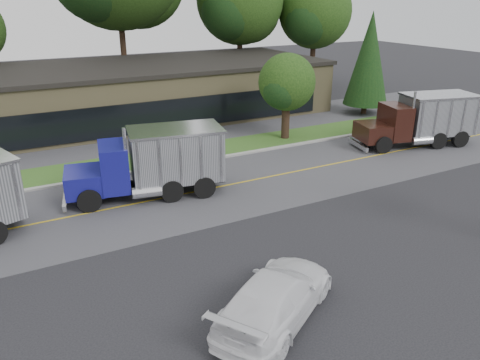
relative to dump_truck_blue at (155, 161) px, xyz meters
name	(u,v)px	position (x,y,z in m)	size (l,w,h in m)	color
ground	(281,283)	(1.27, -9.65, -1.80)	(140.00, 140.00, 0.00)	#2D2D32
road	(185,194)	(1.27, -0.65, -1.80)	(60.00, 8.00, 0.02)	slate
center_line	(185,194)	(1.27, -0.65, -1.80)	(60.00, 0.12, 0.01)	gold
curb	(158,169)	(1.27, 3.55, -1.80)	(60.00, 0.30, 0.12)	#9E9E99
grass_verge	(149,160)	(1.27, 5.35, -1.80)	(60.00, 3.40, 0.03)	#3A5F20
far_parking	(127,139)	(1.27, 10.35, -1.80)	(60.00, 7.00, 0.02)	slate
strip_mall	(128,94)	(3.27, 16.35, 0.20)	(32.00, 12.00, 4.00)	#908158
tree_far_d	(240,4)	(17.41, 23.46, 6.74)	(9.38, 8.83, 13.38)	#382619
tree_far_e	(315,15)	(25.39, 21.45, 5.65)	(8.19, 7.71, 11.69)	#382619
evergreen_right	(369,59)	(21.27, 8.35, 2.78)	(3.67, 3.67, 8.34)	#382619
tree_verge	(287,85)	(11.33, 5.40, 1.94)	(4.13, 3.89, 5.89)	#382619
dump_truck_blue	(155,161)	(0.00, 0.00, 0.00)	(7.99, 3.94, 3.36)	black
dump_truck_maroon	(422,119)	(18.43, -0.23, 0.00)	(8.26, 4.43, 3.36)	black
rally_car	(276,297)	(0.07, -11.14, -1.02)	(2.19, 5.39, 1.56)	white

